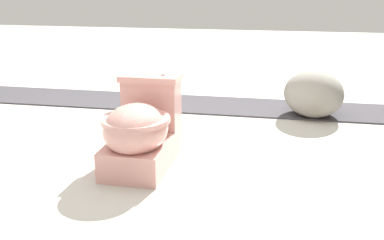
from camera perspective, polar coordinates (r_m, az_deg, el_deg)
name	(u,v)px	position (r m, az deg, el deg)	size (l,w,h in m)	color
ground_plane	(145,155)	(2.85, -6.02, -4.50)	(14.00, 14.00, 0.00)	beige
gravel_strip	(241,107)	(3.89, 6.18, 1.71)	(0.56, 8.00, 0.01)	#423F44
toilet	(141,130)	(2.63, -6.45, -1.30)	(0.64, 0.40, 0.52)	#E09E93
boulder_far	(314,94)	(3.70, 15.19, 3.25)	(0.49, 0.46, 0.37)	gray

